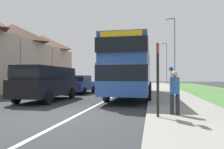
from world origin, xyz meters
The scene contains 12 objects.
ground_plane centered at (0.00, 0.00, 0.00)m, with size 120.00×120.00×0.00m, color #2D3033.
lane_marking_centre centered at (0.00, 8.00, 0.00)m, with size 0.14×60.00×0.01m, color silver.
pavement_near_side centered at (4.20, 6.00, 0.06)m, with size 3.20×68.00×0.12m, color gray.
double_decker_bus centered at (1.37, 7.85, 2.14)m, with size 2.80×11.26×3.70m.
parked_van_black centered at (-3.48, 4.25, 1.24)m, with size 2.11×5.14×2.07m.
parked_car_blue centered at (-3.50, 9.99, 0.88)m, with size 1.89×4.09×1.59m.
pedestrian_at_stop centered at (3.60, 0.40, 0.98)m, with size 0.34×0.34×1.67m.
bus_stop_sign centered at (3.00, -0.16, 1.54)m, with size 0.09×0.52×2.60m.
cycle_route_sign centered at (4.83, 15.06, 1.43)m, with size 0.44×0.08×2.52m.
street_lamp_mid centered at (5.40, 17.91, 4.80)m, with size 1.14×0.20×8.48m.
street_lamp_far centered at (5.50, 32.63, 4.50)m, with size 1.14×0.20×7.89m.
house_terrace_far_side centered at (-12.39, 12.74, 3.67)m, with size 6.37×18.39×7.34m.
Camera 1 is at (2.80, -7.12, 1.46)m, focal length 32.44 mm.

